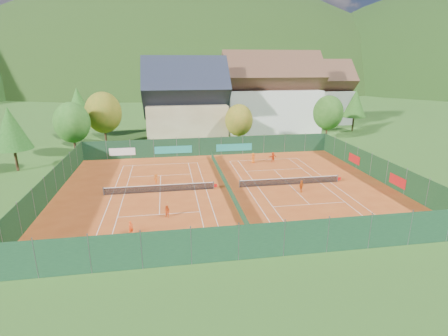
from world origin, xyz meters
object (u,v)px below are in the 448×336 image
Objects in this scene: player_left_far at (156,179)px; player_right_near at (301,186)px; chalet at (186,105)px; hotel_block_b at (316,96)px; player_right_far_b at (273,157)px; ball_hopper at (374,224)px; player_left_mid at (167,212)px; player_right_far_a at (253,158)px; player_left_near at (131,228)px; hotel_block_a at (271,97)px.

player_right_near reaches higher than player_left_far.
chalet is 0.94× the size of hotel_block_b.
player_right_far_b is at bearing -122.00° from hotel_block_b.
ball_hopper is 19.52m from player_left_mid.
player_left_far is at bearing -7.19° from player_right_far_a.
player_right_far_a is (-24.14, -33.65, -5.83)m from hotel_block_b.
player_left_near is (-40.41, -54.31, -5.97)m from hotel_block_b.
ball_hopper is at bearing -108.38° from player_right_near.
player_right_far_a is 3.13m from player_right_far_b.
hotel_block_a is at bearing 17.53° from chalet.
player_right_near is at bearing 46.13° from player_left_mid.
player_right_far_b reaches higher than player_left_far.
player_right_near is at bearing -70.67° from chalet.
player_right_far_b is at bearing -58.59° from chalet.
player_left_far is (-1.29, 10.37, -0.02)m from player_left_mid.
player_right_far_a is (-10.14, -25.65, -6.59)m from hotel_block_a.
player_left_near is 28.36m from player_right_far_b.
player_left_near is 0.82× the size of player_right_far_b.
player_right_near is at bearing 106.34° from ball_hopper.
player_left_near is at bearing 17.73° from player_right_far_a.
player_right_far_b reaches higher than ball_hopper.
player_right_near is 13.29m from player_right_far_a.
chalet is at bearing 42.98° from player_left_near.
hotel_block_b is 10.93× the size of player_right_far_a.
hotel_block_b is (33.00, 14.00, -0.01)m from chalet.
player_left_near reaches higher than player_left_far.
hotel_block_b reaches higher than player_left_near.
hotel_block_a is 49.57m from player_left_mid.
hotel_block_b is at bearing 16.75° from player_left_near.
hotel_block_a is 16.14m from hotel_block_b.
player_right_near is at bearing -164.47° from player_left_far.
hotel_block_b is at bearing 29.74° from hotel_block_a.
player_left_mid reaches higher than ball_hopper.
player_right_far_b reaches higher than player_right_near.
player_left_near is 0.87× the size of player_right_near.
chalet is 37.99m from player_left_mid.
hotel_block_b is 13.28× the size of player_left_mid.
chalet is 22.33m from player_right_far_a.
hotel_block_b is 21.60× the size of ball_hopper.
chalet is 41.42m from player_left_near.
hotel_block_b is 51.74m from player_right_near.
player_left_far is 18.93m from player_right_far_b.
hotel_block_b is at bearing -136.04° from player_right_far_b.
ball_hopper is at bearing -95.27° from hotel_block_a.
player_left_near is at bearing 32.80° from player_right_far_b.
chalet is 35.85m from hotel_block_b.
player_right_far_b is (-21.02, -33.63, -5.83)m from hotel_block_b.
hotel_block_b reaches higher than player_left_mid.
player_right_near is at bearing -101.02° from hotel_block_a.
player_left_far is (-24.49, -32.91, -6.75)m from hotel_block_a.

